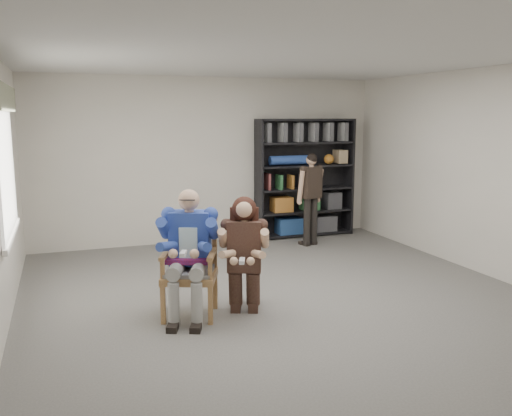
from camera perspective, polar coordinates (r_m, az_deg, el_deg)
name	(u,v)px	position (r m, az deg, el deg)	size (l,w,h in m)	color
room_shell	(291,185)	(6.04, 3.72, 2.47)	(6.00, 7.00, 2.80)	beige
floor	(290,305)	(6.37, 3.58, -10.11)	(6.00, 7.00, 0.01)	#5E5C58
window_left	(8,164)	(6.54, -24.68, 4.19)	(0.16, 2.00, 1.75)	white
armchair	(190,268)	(5.90, -7.01, -6.29)	(0.63, 0.60, 1.08)	olive
seated_man	(189,253)	(5.86, -7.04, -4.77)	(0.60, 0.84, 1.40)	#284892
kneeling_woman	(244,257)	(5.91, -1.26, -5.16)	(0.54, 0.86, 1.28)	#381C19
bookshelf	(305,178)	(9.75, 5.17, 3.16)	(1.80, 0.38, 2.10)	black
standing_man	(311,200)	(9.04, 5.79, 0.88)	(0.48, 0.27, 1.55)	black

